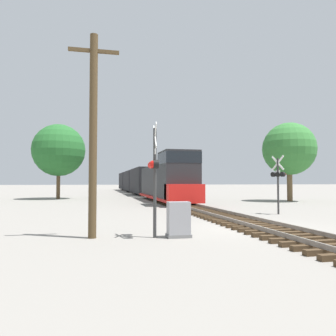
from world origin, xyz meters
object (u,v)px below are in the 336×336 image
crossing_signal_near (154,169)px  tree_far_right (289,149)px  tree_mid_background (59,150)px  crossing_signal_far (278,177)px  relay_cabinet (179,220)px  utility_pole (93,131)px  freight_train (139,181)px

crossing_signal_near → tree_far_right: 25.35m
tree_far_right → tree_mid_background: (-23.55, 9.57, 0.29)m
crossing_signal_near → tree_mid_background: tree_mid_background is taller
crossing_signal_far → tree_far_right: 14.74m
crossing_signal_near → crossing_signal_far: crossing_signal_near is taller
crossing_signal_near → tree_far_right: tree_far_right is taller
crossing_signal_near → tree_mid_background: 28.84m
tree_mid_background → relay_cabinet: bearing=-75.6°
crossing_signal_near → crossing_signal_far: (8.89, 6.61, -0.19)m
utility_pole → crossing_signal_near: bearing=-9.7°
relay_cabinet → utility_pole: size_ratio=0.17×
freight_train → relay_cabinet: bearing=-95.3°
tree_mid_background → tree_far_right: bearing=-22.1°
freight_train → utility_pole: 41.64m
tree_mid_background → freight_train: bearing=50.5°
crossing_signal_far → tree_mid_background: (-15.23, 21.34, 3.36)m
utility_pole → tree_far_right: size_ratio=0.91×
freight_train → tree_far_right: tree_far_right is taller
crossing_signal_far → tree_mid_background: bearing=15.5°
freight_train → crossing_signal_near: (-4.76, -41.39, 0.39)m
crossing_signal_far → tree_mid_background: size_ratio=0.42×
relay_cabinet → freight_train: bearing=84.7°
crossing_signal_far → tree_mid_background: tree_mid_background is taller
crossing_signal_far → utility_pole: size_ratio=0.49×
crossing_signal_near → tree_mid_background: size_ratio=0.47×
freight_train → crossing_signal_far: size_ratio=16.24×
crossing_signal_near → relay_cabinet: crossing_signal_near is taller
freight_train → tree_mid_background: tree_mid_background is taller
freight_train → relay_cabinet: 41.71m
relay_cabinet → crossing_signal_near: bearing=172.5°
freight_train → tree_mid_background: size_ratio=6.78×
relay_cabinet → utility_pole: utility_pole is taller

